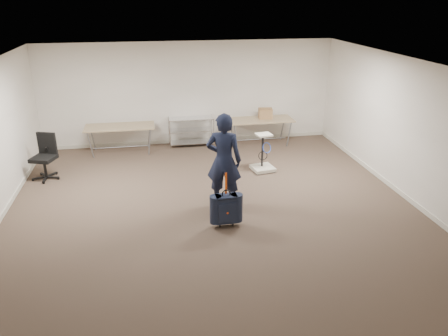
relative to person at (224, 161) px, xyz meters
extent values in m
plane|color=#443429|center=(-0.24, -0.42, -0.95)|extent=(9.00, 9.00, 0.00)
plane|color=silver|center=(-0.24, 4.08, 0.45)|extent=(8.00, 0.00, 8.00)
plane|color=silver|center=(-0.24, -4.92, 0.45)|extent=(8.00, 0.00, 8.00)
plane|color=silver|center=(3.76, -0.42, 0.45)|extent=(0.00, 9.00, 9.00)
plane|color=white|center=(-0.24, -0.42, 1.85)|extent=(8.00, 8.00, 0.00)
cube|color=beige|center=(-0.24, 4.07, -0.90)|extent=(8.00, 0.02, 0.10)
cube|color=beige|center=(3.75, -0.42, -0.90)|extent=(0.02, 9.00, 0.10)
cube|color=tan|center=(-2.14, 3.53, -0.24)|extent=(1.80, 0.75, 0.03)
cylinder|color=gray|center=(-2.14, 3.53, -0.80)|extent=(1.50, 0.02, 0.02)
cylinder|color=gray|center=(-2.89, 3.23, -0.60)|extent=(0.13, 0.04, 0.69)
cylinder|color=gray|center=(-1.39, 3.23, -0.60)|extent=(0.13, 0.04, 0.69)
cylinder|color=gray|center=(-2.89, 3.83, -0.60)|extent=(0.13, 0.04, 0.69)
cylinder|color=gray|center=(-1.39, 3.83, -0.60)|extent=(0.13, 0.04, 0.69)
cube|color=tan|center=(1.66, 3.53, -0.24)|extent=(1.80, 0.75, 0.03)
cylinder|color=gray|center=(1.66, 3.53, -0.80)|extent=(1.50, 0.02, 0.02)
cylinder|color=gray|center=(0.91, 3.23, -0.60)|extent=(0.13, 0.04, 0.69)
cylinder|color=gray|center=(2.41, 3.23, -0.60)|extent=(0.13, 0.04, 0.69)
cylinder|color=gray|center=(0.91, 3.83, -0.60)|extent=(0.13, 0.04, 0.69)
cylinder|color=gray|center=(2.41, 3.83, -0.60)|extent=(0.13, 0.04, 0.69)
cylinder|color=silver|center=(-0.84, 3.56, -0.55)|extent=(0.02, 0.02, 0.80)
cylinder|color=silver|center=(0.36, 3.56, -0.55)|extent=(0.02, 0.02, 0.80)
cylinder|color=silver|center=(-0.84, 4.01, -0.55)|extent=(0.02, 0.02, 0.80)
cylinder|color=silver|center=(0.36, 4.01, -0.55)|extent=(0.02, 0.02, 0.80)
cube|color=silver|center=(-0.24, 3.78, -0.85)|extent=(1.20, 0.45, 0.02)
cube|color=silver|center=(-0.24, 3.78, -0.50)|extent=(1.20, 0.45, 0.02)
cube|color=silver|center=(-0.24, 3.78, -0.17)|extent=(1.20, 0.45, 0.01)
imported|color=black|center=(0.00, 0.00, 0.00)|extent=(0.80, 0.66, 1.90)
cube|color=black|center=(-0.12, -0.89, -0.58)|extent=(0.39, 0.23, 0.53)
cube|color=black|center=(-0.12, -0.87, -0.86)|extent=(0.35, 0.16, 0.03)
cylinder|color=black|center=(-0.24, -0.89, -0.91)|extent=(0.03, 0.07, 0.07)
cylinder|color=black|center=(0.01, -0.88, -0.91)|extent=(0.03, 0.07, 0.07)
torus|color=black|center=(-0.12, -0.89, -0.29)|extent=(0.17, 0.03, 0.17)
cube|color=#FF510D|center=(-0.12, -0.87, -0.10)|extent=(0.04, 0.01, 0.41)
cylinder|color=black|center=(-3.78, 2.02, -0.90)|extent=(0.63, 0.63, 0.09)
cylinder|color=black|center=(-3.78, 2.02, -0.69)|extent=(0.06, 0.06, 0.42)
cube|color=black|center=(-3.78, 2.02, -0.46)|extent=(0.62, 0.62, 0.08)
cube|color=black|center=(-3.70, 2.23, -0.16)|extent=(0.44, 0.21, 0.50)
cube|color=beige|center=(1.24, 1.61, -0.89)|extent=(0.57, 0.57, 0.08)
cylinder|color=black|center=(1.04, 1.41, -0.93)|extent=(0.06, 0.06, 0.04)
cylinder|color=black|center=(1.24, 1.66, -0.45)|extent=(0.05, 0.05, 0.80)
cube|color=beige|center=(1.24, 1.61, -0.05)|extent=(0.39, 0.35, 0.04)
torus|color=blue|center=(1.29, 1.53, -0.35)|extent=(0.27, 0.14, 0.25)
cube|color=olive|center=(1.82, 3.61, -0.08)|extent=(0.40, 0.32, 0.27)
camera|label=1|loc=(-1.39, -7.78, 3.02)|focal=35.00mm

